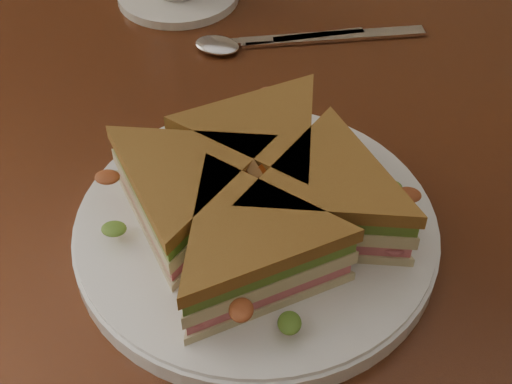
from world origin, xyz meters
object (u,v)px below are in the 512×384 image
Objects in this scene: spoon at (239,44)px; knife at (319,38)px; table at (321,241)px; sandwich_wedges at (256,197)px; plate at (256,230)px.

spoon is 0.09m from knife.
table is 0.22m from knife.
spoon is (-0.14, 0.15, 0.10)m from table.
knife is at bearing 96.53° from sandwich_wedges.
plate reaches higher than spoon.
spoon is (-0.11, 0.24, -0.00)m from plate.
plate is at bearing -107.61° from table.
table is 4.23× the size of plate.
plate is 1.74× the size of spoon.
spoon is (-0.11, 0.24, -0.04)m from sandwich_wedges.
table is 0.23m from spoon.
sandwich_wedges is at bearing -110.57° from knife.
sandwich_wedges reaches higher than knife.
spoon is at bearing 114.05° from sandwich_wedges.
spoon reaches higher than knife.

